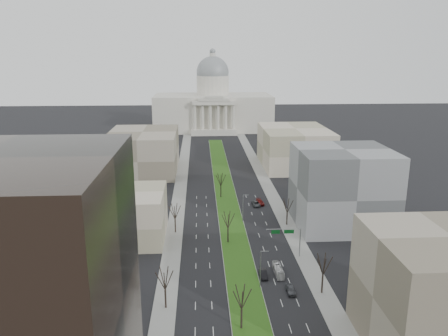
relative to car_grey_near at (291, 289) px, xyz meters
name	(u,v)px	position (x,y,z in m)	size (l,w,h in m)	color
ground	(226,197)	(-10.26, 67.44, -0.79)	(600.00, 600.00, 0.00)	black
median	(226,198)	(-10.26, 66.43, -0.69)	(8.00, 222.03, 0.20)	#999993
sidewalk_left	(176,223)	(-27.76, 42.44, -0.71)	(5.00, 330.00, 0.15)	gray
sidewalk_right	(286,221)	(7.24, 42.44, -0.71)	(5.00, 330.00, 0.15)	gray
capitol	(213,106)	(-10.26, 217.03, 15.52)	(80.00, 46.00, 55.00)	beige
building_beige_left	(119,215)	(-43.26, 32.44, 6.21)	(26.00, 22.00, 14.00)	tan
building_tan_right	(445,295)	(22.74, -20.56, 10.21)	(26.00, 24.00, 22.00)	gray
building_grey_right	(342,187)	(23.74, 39.44, 11.21)	(28.00, 26.00, 24.00)	#5A5D5F
building_far_left	(143,151)	(-45.26, 107.44, 8.21)	(30.00, 40.00, 18.00)	gray
building_far_right	(294,147)	(24.74, 112.44, 8.21)	(30.00, 40.00, 18.00)	tan
tree_left_mid	(165,278)	(-27.46, -4.56, 6.21)	(5.40, 5.40, 9.72)	black
tree_left_far	(175,211)	(-27.46, 35.44, 6.05)	(5.28, 5.28, 9.50)	black
tree_right_mid	(324,264)	(6.94, -0.56, 6.37)	(5.52, 5.52, 9.94)	black
tree_right_far	(287,205)	(6.94, 39.44, 5.74)	(5.04, 5.04, 9.07)	black
tree_median_a	(242,297)	(-12.26, -12.56, 6.21)	(5.40, 5.40, 9.72)	black
tree_median_b	(228,219)	(-12.26, 27.44, 6.21)	(5.40, 5.40, 9.72)	black
tree_median_c	(221,179)	(-12.26, 67.44, 6.21)	(5.40, 5.40, 9.72)	black
streetlamp_median_b	(261,269)	(-6.50, 2.44, 4.02)	(1.90, 0.20, 9.16)	gray
streetlamp_median_c	(243,208)	(-6.50, 42.44, 4.02)	(1.90, 0.20, 9.16)	gray
mast_arm_signs	(290,236)	(3.23, 17.47, 5.32)	(9.12, 0.24, 8.09)	gray
car_grey_near	(291,289)	(0.00, 0.00, 0.00)	(1.86, 4.63, 1.58)	#44464B
car_black	(263,274)	(-5.06, 7.48, -0.01)	(1.66, 4.76, 1.57)	black
car_red	(260,202)	(1.25, 59.01, -0.01)	(2.20, 5.40, 1.57)	maroon
car_grey_far	(256,204)	(-0.37, 57.62, -0.05)	(2.45, 5.31, 1.48)	#424549
box_van	(278,270)	(-1.26, 8.62, 0.24)	(1.72, 7.36, 2.05)	silver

